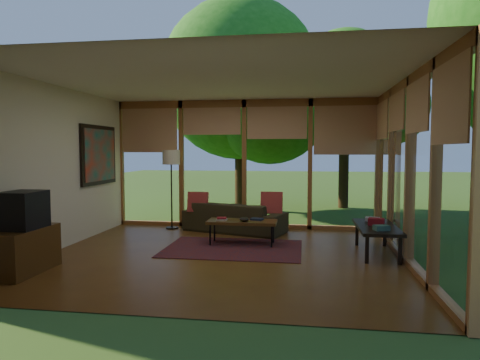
% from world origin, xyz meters
% --- Properties ---
extents(floor, '(5.50, 5.50, 0.00)m').
position_xyz_m(floor, '(0.00, 0.00, 0.00)').
color(floor, brown).
rests_on(floor, ground).
extents(ceiling, '(5.50, 5.50, 0.00)m').
position_xyz_m(ceiling, '(0.00, 0.00, 2.70)').
color(ceiling, white).
rests_on(ceiling, ground).
extents(wall_left, '(0.04, 5.00, 2.70)m').
position_xyz_m(wall_left, '(-2.75, 0.00, 1.35)').
color(wall_left, silver).
rests_on(wall_left, ground).
extents(wall_front, '(5.50, 0.04, 2.70)m').
position_xyz_m(wall_front, '(0.00, -2.50, 1.35)').
color(wall_front, silver).
rests_on(wall_front, ground).
extents(window_wall_back, '(5.50, 0.12, 2.70)m').
position_xyz_m(window_wall_back, '(0.00, 2.50, 1.35)').
color(window_wall_back, '#A16131').
rests_on(window_wall_back, ground).
extents(window_wall_right, '(0.12, 5.00, 2.70)m').
position_xyz_m(window_wall_right, '(2.75, 0.00, 1.35)').
color(window_wall_right, '#A16131').
rests_on(window_wall_right, ground).
extents(tree_nw, '(4.42, 4.42, 5.80)m').
position_xyz_m(tree_nw, '(-0.52, 5.38, 3.59)').
color(tree_nw, '#312012').
rests_on(tree_nw, ground).
extents(tree_ne, '(2.90, 2.90, 5.05)m').
position_xyz_m(tree_ne, '(2.37, 6.12, 3.59)').
color(tree_ne, '#312012').
rests_on(tree_ne, ground).
extents(rug, '(2.26, 1.60, 0.01)m').
position_xyz_m(rug, '(0.09, 0.50, 0.01)').
color(rug, maroon).
rests_on(rug, floor).
extents(sofa, '(2.18, 1.38, 0.59)m').
position_xyz_m(sofa, '(-0.13, 2.00, 0.30)').
color(sofa, '#312C18').
rests_on(sofa, floor).
extents(pillow_left, '(0.41, 0.22, 0.43)m').
position_xyz_m(pillow_left, '(-0.88, 1.95, 0.58)').
color(pillow_left, maroon).
rests_on(pillow_left, sofa).
extents(pillow_right, '(0.43, 0.23, 0.45)m').
position_xyz_m(pillow_right, '(0.62, 1.95, 0.59)').
color(pillow_right, maroon).
rests_on(pillow_right, sofa).
extents(ct_book_lower, '(0.19, 0.15, 0.03)m').
position_xyz_m(ct_book_lower, '(-0.15, 0.78, 0.44)').
color(ct_book_lower, '#ABA39B').
rests_on(ct_book_lower, coffee_table).
extents(ct_book_upper, '(0.17, 0.14, 0.03)m').
position_xyz_m(ct_book_upper, '(-0.15, 0.78, 0.47)').
color(ct_book_upper, maroon).
rests_on(ct_book_upper, coffee_table).
extents(ct_book_side, '(0.24, 0.21, 0.03)m').
position_xyz_m(ct_book_side, '(0.45, 0.91, 0.44)').
color(ct_book_side, '#151D30').
rests_on(ct_book_side, coffee_table).
extents(ct_bowl, '(0.16, 0.16, 0.07)m').
position_xyz_m(ct_bowl, '(0.25, 0.73, 0.46)').
color(ct_bowl, black).
rests_on(ct_bowl, coffee_table).
extents(media_cabinet, '(0.50, 1.00, 0.60)m').
position_xyz_m(media_cabinet, '(-2.47, -1.29, 0.30)').
color(media_cabinet, '#4F3215').
rests_on(media_cabinet, floor).
extents(television, '(0.45, 0.55, 0.50)m').
position_xyz_m(television, '(-2.45, -1.29, 0.85)').
color(television, black).
rests_on(television, media_cabinet).
extents(console_book_a, '(0.25, 0.21, 0.08)m').
position_xyz_m(console_book_a, '(2.40, 0.07, 0.49)').
color(console_book_a, '#31564D').
rests_on(console_book_a, side_console).
extents(console_book_b, '(0.28, 0.23, 0.11)m').
position_xyz_m(console_book_b, '(2.40, 0.52, 0.51)').
color(console_book_b, maroon).
rests_on(console_book_b, side_console).
extents(console_book_c, '(0.26, 0.21, 0.06)m').
position_xyz_m(console_book_c, '(2.40, 0.92, 0.49)').
color(console_book_c, '#ABA39B').
rests_on(console_book_c, side_console).
extents(floor_lamp, '(0.36, 0.36, 1.65)m').
position_xyz_m(floor_lamp, '(-1.49, 2.13, 1.41)').
color(floor_lamp, black).
rests_on(floor_lamp, floor).
extents(coffee_table, '(1.20, 0.50, 0.43)m').
position_xyz_m(coffee_table, '(0.20, 0.83, 0.39)').
color(coffee_table, '#4F3215').
rests_on(coffee_table, floor).
extents(side_console, '(0.60, 1.40, 0.46)m').
position_xyz_m(side_console, '(2.40, 0.47, 0.41)').
color(side_console, black).
rests_on(side_console, floor).
extents(wall_painting, '(0.06, 1.35, 1.15)m').
position_xyz_m(wall_painting, '(-2.71, 1.40, 1.55)').
color(wall_painting, black).
rests_on(wall_painting, wall_left).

